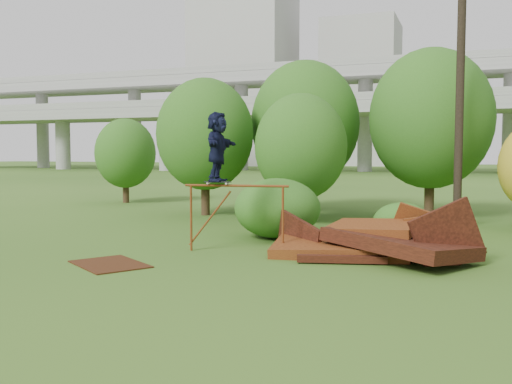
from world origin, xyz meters
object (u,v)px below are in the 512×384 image
(skater, at_px, (217,147))
(flat_plate, at_px, (110,264))
(scrap_pile, at_px, (371,242))
(utility_pole, at_px, (460,93))

(skater, height_order, flat_plate, skater)
(skater, bearing_deg, scrap_pile, -87.20)
(flat_plate, bearing_deg, utility_pole, 52.98)
(utility_pole, bearing_deg, flat_plate, -127.02)
(scrap_pile, xyz_separation_m, skater, (-3.89, -0.59, 2.38))
(scrap_pile, height_order, flat_plate, scrap_pile)
(flat_plate, distance_m, utility_pole, 13.14)
(scrap_pile, distance_m, flat_plate, 6.33)
(scrap_pile, bearing_deg, flat_plate, -150.86)
(skater, bearing_deg, flat_plate, 140.97)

